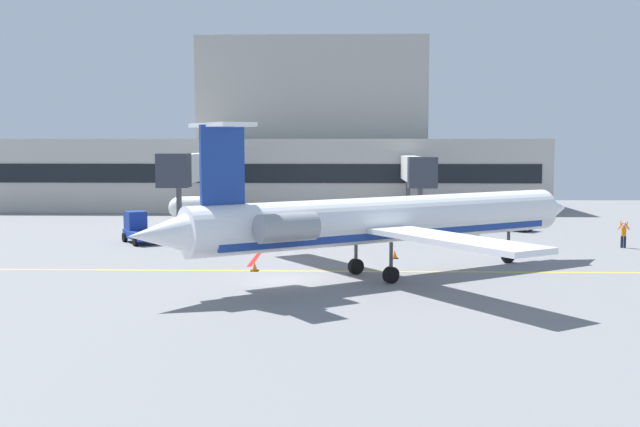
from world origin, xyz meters
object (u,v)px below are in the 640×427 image
at_px(pushback_tractor, 506,219).
at_px(fuel_tank, 202,207).
at_px(baggage_tug, 138,229).
at_px(regional_jet, 384,220).
at_px(marshaller, 624,234).

relative_size(pushback_tractor, fuel_tank, 0.66).
xyz_separation_m(baggage_tug, fuel_tank, (2.00, 15.24, 0.33)).
height_order(regional_jet, pushback_tractor, regional_jet).
height_order(fuel_tank, marshaller, fuel_tank).
xyz_separation_m(regional_jet, fuel_tank, (-15.78, 29.56, -1.84)).
bearing_deg(pushback_tractor, regional_jet, -116.68).
bearing_deg(fuel_tank, pushback_tractor, -12.29).
bearing_deg(fuel_tank, baggage_tug, -97.46).
bearing_deg(pushback_tractor, marshaller, -61.15).
height_order(baggage_tug, marshaller, baggage_tug).
bearing_deg(baggage_tug, marshaller, -2.84).
bearing_deg(marshaller, baggage_tug, 177.16).
bearing_deg(fuel_tank, marshaller, -26.80).
relative_size(baggage_tug, fuel_tank, 0.66).
bearing_deg(regional_jet, fuel_tank, 118.09).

